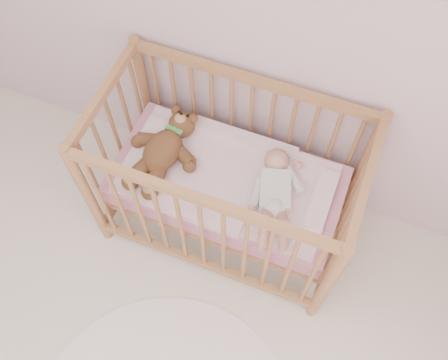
% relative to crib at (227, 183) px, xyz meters
% --- Properties ---
extents(crib, '(1.36, 0.76, 1.00)m').
position_rel_crib_xyz_m(crib, '(0.00, 0.00, 0.00)').
color(crib, '#B87A4E').
rests_on(crib, floor).
extents(mattress, '(1.22, 0.62, 0.13)m').
position_rel_crib_xyz_m(mattress, '(0.00, 0.00, -0.01)').
color(mattress, pink).
rests_on(mattress, crib).
extents(blanket, '(1.10, 0.58, 0.06)m').
position_rel_crib_xyz_m(blanket, '(0.00, 0.00, 0.06)').
color(blanket, '#F2A7B7').
rests_on(blanket, mattress).
extents(baby, '(0.44, 0.64, 0.14)m').
position_rel_crib_xyz_m(baby, '(0.27, -0.02, 0.14)').
color(baby, white).
rests_on(baby, blanket).
extents(teddy_bear, '(0.47, 0.62, 0.16)m').
position_rel_crib_xyz_m(teddy_bear, '(-0.36, -0.02, 0.15)').
color(teddy_bear, brown).
rests_on(teddy_bear, blanket).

